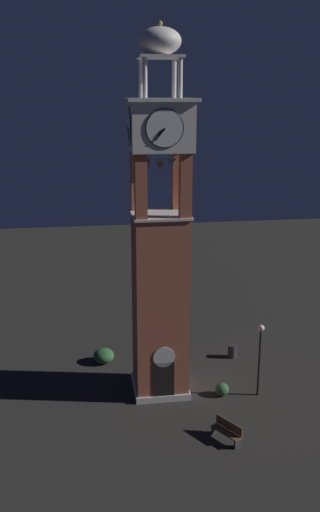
% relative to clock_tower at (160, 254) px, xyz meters
% --- Properties ---
extents(ground, '(80.00, 80.00, 0.00)m').
position_rel_clock_tower_xyz_m(ground, '(-0.00, 0.00, -7.66)').
color(ground, '#2A2925').
extents(clock_tower, '(3.28, 3.28, 18.64)m').
position_rel_clock_tower_xyz_m(clock_tower, '(0.00, 0.00, 0.00)').
color(clock_tower, '#AD5B42').
rests_on(clock_tower, ground).
extents(park_bench, '(1.23, 1.59, 0.95)m').
position_rel_clock_tower_xyz_m(park_bench, '(2.40, -5.08, -7.17)').
color(park_bench, brown).
rests_on(park_bench, ground).
extents(lamp_post, '(0.36, 0.36, 4.04)m').
position_rel_clock_tower_xyz_m(lamp_post, '(5.07, -1.39, -4.87)').
color(lamp_post, black).
rests_on(lamp_post, ground).
extents(trash_bin, '(0.52, 0.52, 0.80)m').
position_rel_clock_tower_xyz_m(trash_bin, '(4.90, 3.11, -7.26)').
color(trash_bin, '#2D2D33').
rests_on(trash_bin, ground).
extents(shrub_near_entry, '(1.24, 1.24, 0.86)m').
position_rel_clock_tower_xyz_m(shrub_near_entry, '(-2.89, 3.55, -7.23)').
color(shrub_near_entry, '#336638').
rests_on(shrub_near_entry, ground).
extents(shrub_left_of_tower, '(0.73, 0.73, 0.70)m').
position_rel_clock_tower_xyz_m(shrub_left_of_tower, '(3.17, -1.15, -7.31)').
color(shrub_left_of_tower, '#336638').
rests_on(shrub_left_of_tower, ground).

